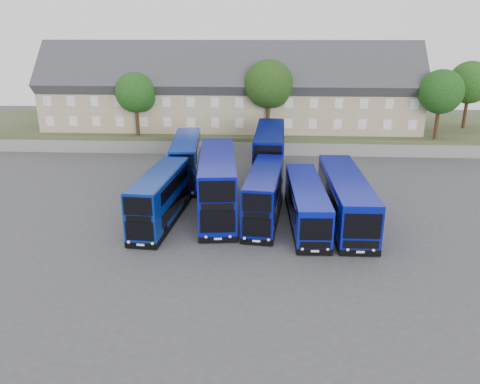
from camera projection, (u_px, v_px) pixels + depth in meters
name	position (u px, v px, depth m)	size (l,w,h in m)	color
ground	(239.00, 237.00, 34.29)	(120.00, 120.00, 0.00)	#424247
retaining_wall	(251.00, 149.00, 56.67)	(70.00, 0.40, 1.50)	slate
earth_bank	(253.00, 130.00, 66.01)	(80.00, 20.00, 2.00)	#424728
terrace_row	(230.00, 93.00, 60.56)	(48.00, 10.40, 11.20)	tan
dd_front_left	(161.00, 199.00, 36.35)	(3.09, 10.23, 4.00)	navy
dd_front_mid	(218.00, 185.00, 38.19)	(4.03, 12.48, 4.88)	#080F98
dd_front_right	(264.00, 196.00, 36.94)	(3.31, 10.34, 4.04)	#070D85
dd_rear_left	(186.00, 160.00, 46.45)	(3.53, 10.97, 4.29)	#092AA5
dd_rear_right	(270.00, 154.00, 47.77)	(3.24, 12.43, 4.91)	#070A85
coach_east_a	(306.00, 204.00, 36.35)	(2.83, 11.74, 3.19)	#0813A2
coach_east_b	(345.00, 199.00, 36.90)	(2.98, 13.28, 3.62)	#081199
tree_west	(137.00, 94.00, 56.37)	(4.80, 4.80, 7.65)	#382314
tree_mid	(270.00, 86.00, 55.65)	(5.76, 5.76, 9.18)	#382314
tree_east	(442.00, 93.00, 54.33)	(5.12, 5.12, 8.16)	#382314
tree_far	(470.00, 84.00, 60.50)	(5.44, 5.44, 8.67)	#382314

